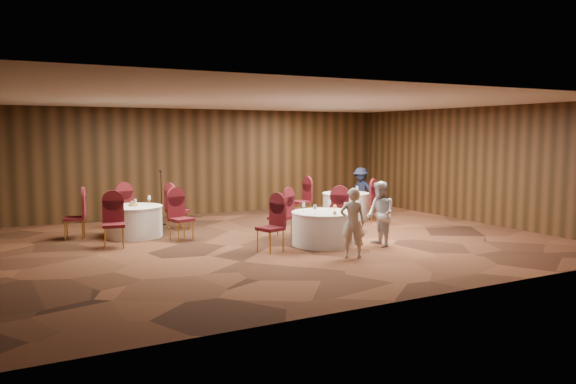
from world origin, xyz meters
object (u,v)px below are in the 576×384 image
man_c (361,190)px  mic_stand (162,209)px  woman_b (380,214)px  table_main (324,228)px  table_left (134,221)px  table_right (346,205)px  woman_a (353,223)px

man_c → mic_stand: bearing=-112.9°
woman_b → table_main: bearing=-116.4°
table_left → woman_b: (4.51, -3.70, 0.34)m
table_left → table_right: 6.15m
mic_stand → woman_a: (2.26, -5.76, 0.28)m
table_left → man_c: man_c is taller
table_left → man_c: 7.20m
table_main → man_c: bearing=45.7°
mic_stand → woman_b: bearing=-56.0°
table_main → mic_stand: 5.02m
table_right → woman_a: bearing=-122.4°
table_main → mic_stand: size_ratio=0.96×
man_c → table_main: bearing=-61.2°
woman_a → table_main: bearing=-71.2°
woman_a → man_c: bearing=-100.8°
mic_stand → man_c: size_ratio=1.05×
table_right → mic_stand: size_ratio=0.93×
woman_b → man_c: (2.64, 4.45, -0.01)m
table_left → woman_a: 5.49m
table_main → woman_b: (1.01, -0.72, 0.34)m
woman_b → man_c: bearing=158.4°
table_left → man_c: size_ratio=0.97×
mic_stand → man_c: bearing=-6.1°
table_left → woman_b: size_ratio=0.95×
table_main → man_c: 5.23m
mic_stand → man_c: mic_stand is taller
table_main → mic_stand: bearing=119.1°
man_c → table_right: bearing=-73.0°
table_right → man_c: man_c is taller
woman_b → man_c: woman_b is taller
mic_stand → woman_a: bearing=-68.6°
table_main → table_right: 4.04m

